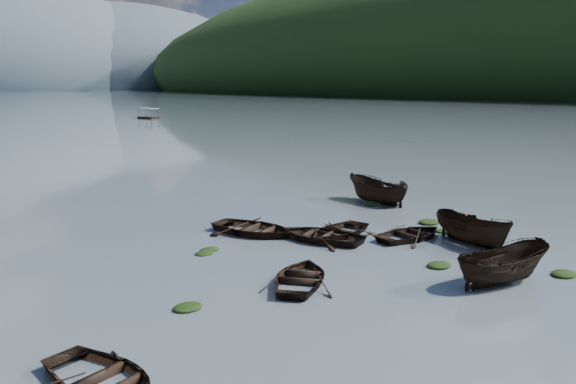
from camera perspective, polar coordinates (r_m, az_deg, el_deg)
ground_plane at (r=22.83m, az=18.92°, el=-9.51°), size 2400.00×2400.00×0.00m
right_hill_far at (r=531.28m, az=27.02°, el=8.93°), size 520.00×1200.00×190.00m
haze_mtn_d at (r=972.29m, az=-17.40°, el=9.99°), size 520.00×520.00×220.00m
rowboat_1 at (r=22.47m, az=1.37°, el=-9.22°), size 5.03×4.92×0.85m
rowboat_2 at (r=23.99m, az=20.88°, el=-8.64°), size 4.79×2.48×1.76m
rowboat_3 at (r=28.42m, az=3.30°, el=-4.89°), size 4.70×5.43×0.94m
rowboat_4 at (r=29.35m, az=12.42°, el=-4.62°), size 4.19×3.08×0.84m
rowboat_5 at (r=29.19m, az=18.17°, el=-5.00°), size 2.22×4.68×1.74m
rowboat_6 at (r=29.58m, az=-3.51°, el=-4.26°), size 4.88×5.67×0.99m
rowboat_7 at (r=29.32m, az=5.06°, el=-4.42°), size 4.75×3.85×0.87m
rowboat_8 at (r=37.60m, az=8.98°, el=-1.08°), size 1.87×4.98×1.92m
weed_clump_0 at (r=20.36m, az=-10.14°, el=-11.60°), size 1.07×0.88×0.23m
weed_clump_1 at (r=25.23m, az=15.08°, el=-7.33°), size 1.15×0.92×0.25m
weed_clump_2 at (r=25.92m, az=26.21°, el=-7.61°), size 1.16×0.93×0.25m
weed_clump_3 at (r=31.01m, az=15.47°, el=-3.93°), size 0.91×0.77×0.20m
weed_clump_4 at (r=32.70m, az=14.16°, el=-3.10°), size 1.31×1.04×0.27m
weed_clump_5 at (r=26.88m, az=-7.95°, el=-5.91°), size 0.95×0.77×0.20m
weed_clump_6 at (r=26.37m, az=-8.52°, el=-6.26°), size 0.88×0.73×0.18m
weed_clump_7 at (r=36.84m, az=8.56°, el=-1.32°), size 1.20×0.96×0.26m
pontoon_right at (r=132.33m, az=-13.96°, el=7.26°), size 3.31×6.09×2.21m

